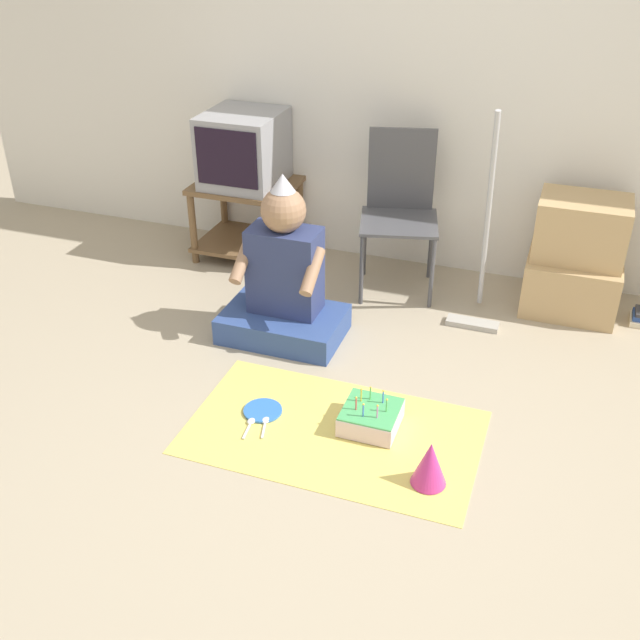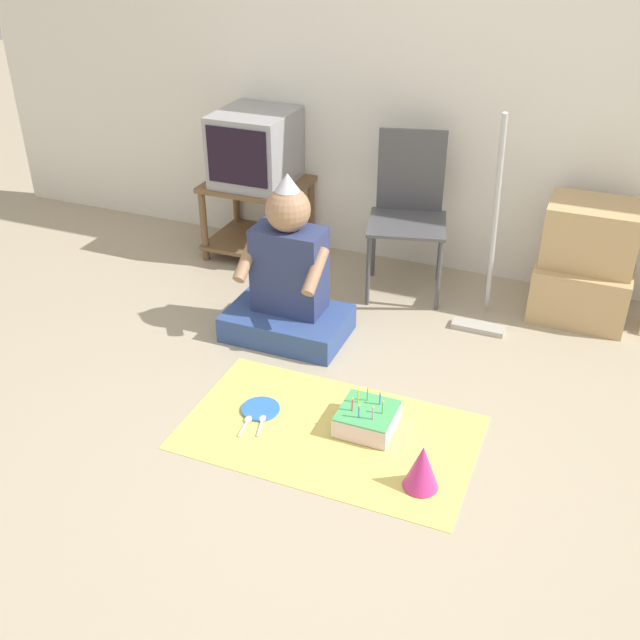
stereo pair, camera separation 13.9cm
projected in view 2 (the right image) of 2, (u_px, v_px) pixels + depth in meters
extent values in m
plane|color=tan|center=(325.00, 470.00, 3.08)|extent=(16.00, 16.00, 0.00)
cube|color=white|center=(466.00, 55.00, 4.06)|extent=(6.40, 0.06, 2.55)
cube|color=brown|center=(257.00, 184.00, 4.62)|extent=(0.61, 0.50, 0.03)
cube|color=brown|center=(259.00, 241.00, 4.82)|extent=(0.61, 0.50, 0.02)
cylinder|color=brown|center=(204.00, 224.00, 4.66)|extent=(0.04, 0.04, 0.48)
cylinder|color=brown|center=(283.00, 238.00, 4.48)|extent=(0.04, 0.04, 0.48)
cylinder|color=brown|center=(236.00, 200.00, 5.00)|extent=(0.04, 0.04, 0.48)
cylinder|color=brown|center=(311.00, 212.00, 4.82)|extent=(0.04, 0.04, 0.48)
cube|color=#99999E|center=(255.00, 148.00, 4.51)|extent=(0.44, 0.48, 0.43)
cube|color=black|center=(237.00, 157.00, 4.31)|extent=(0.38, 0.01, 0.33)
cube|color=#4C4C51|center=(407.00, 224.00, 4.19)|extent=(0.52, 0.50, 0.02)
cube|color=#4C4C51|center=(411.00, 171.00, 4.23)|extent=(0.37, 0.11, 0.48)
cylinder|color=#4C4C51|center=(368.00, 271.00, 4.17)|extent=(0.02, 0.02, 0.43)
cylinder|color=#4C4C51|center=(439.00, 275.00, 4.12)|extent=(0.02, 0.02, 0.43)
cylinder|color=#4C4C51|center=(374.00, 243.00, 4.48)|extent=(0.02, 0.02, 0.43)
cylinder|color=#4C4C51|center=(439.00, 247.00, 4.43)|extent=(0.02, 0.02, 0.43)
cube|color=tan|center=(581.00, 288.00, 4.13)|extent=(0.50, 0.47, 0.31)
cube|color=tan|center=(592.00, 234.00, 3.96)|extent=(0.47, 0.36, 0.34)
cube|color=#B2ADA3|center=(478.00, 327.00, 4.03)|extent=(0.28, 0.09, 0.03)
cylinder|color=#B7B7BC|center=(495.00, 219.00, 3.82)|extent=(0.03, 0.26, 1.15)
cube|color=#334C8C|center=(287.00, 323.00, 3.96)|extent=(0.63, 0.42, 0.14)
cube|color=navy|center=(289.00, 270.00, 3.84)|extent=(0.36, 0.21, 0.46)
sphere|color=#9E7556|center=(288.00, 210.00, 3.67)|extent=(0.23, 0.23, 0.23)
cone|color=silver|center=(287.00, 182.00, 3.60)|extent=(0.12, 0.12, 0.09)
cylinder|color=#9E7556|center=(247.00, 259.00, 3.78)|extent=(0.06, 0.24, 0.20)
cylinder|color=#9E7556|center=(315.00, 271.00, 3.66)|extent=(0.06, 0.24, 0.20)
cube|color=#EAD666|center=(329.00, 432.00, 3.29)|extent=(1.28, 0.75, 0.01)
cube|color=silver|center=(367.00, 419.00, 3.29)|extent=(0.25, 0.25, 0.09)
cube|color=#4CB266|center=(368.00, 411.00, 3.27)|extent=(0.24, 0.24, 0.01)
cylinder|color=#66C666|center=(383.00, 409.00, 3.23)|extent=(0.01, 0.01, 0.07)
sphere|color=#FFCC4C|center=(383.00, 401.00, 3.21)|extent=(0.01, 0.01, 0.01)
cylinder|color=#4C7FE5|center=(380.00, 400.00, 3.29)|extent=(0.01, 0.01, 0.07)
sphere|color=#FFCC4C|center=(380.00, 393.00, 3.27)|extent=(0.01, 0.01, 0.01)
cylinder|color=#66C666|center=(368.00, 396.00, 3.31)|extent=(0.01, 0.01, 0.07)
sphere|color=#FFCC4C|center=(368.00, 389.00, 3.29)|extent=(0.01, 0.01, 0.01)
cylinder|color=yellow|center=(358.00, 398.00, 3.30)|extent=(0.01, 0.01, 0.07)
sphere|color=#FFCC4C|center=(358.00, 390.00, 3.28)|extent=(0.01, 0.01, 0.01)
cylinder|color=#EA4C4C|center=(352.00, 406.00, 3.25)|extent=(0.01, 0.01, 0.07)
sphere|color=#FFCC4C|center=(352.00, 399.00, 3.23)|extent=(0.01, 0.01, 0.01)
cylinder|color=#4C7FE5|center=(359.00, 413.00, 3.21)|extent=(0.01, 0.01, 0.07)
sphere|color=#FFCC4C|center=(359.00, 406.00, 3.19)|extent=(0.01, 0.01, 0.01)
cylinder|color=#E58CCC|center=(373.00, 415.00, 3.20)|extent=(0.01, 0.01, 0.07)
sphere|color=#FFCC4C|center=(373.00, 407.00, 3.18)|extent=(0.01, 0.01, 0.01)
cone|color=#CC338C|center=(422.00, 467.00, 2.95)|extent=(0.15, 0.15, 0.20)
cylinder|color=blue|center=(261.00, 409.00, 3.42)|extent=(0.18, 0.18, 0.01)
ellipsoid|color=white|center=(263.00, 418.00, 3.36)|extent=(0.04, 0.05, 0.01)
cube|color=white|center=(260.00, 429.00, 3.30)|extent=(0.04, 0.10, 0.01)
ellipsoid|color=white|center=(248.00, 419.00, 3.36)|extent=(0.04, 0.05, 0.01)
cube|color=white|center=(243.00, 429.00, 3.30)|extent=(0.02, 0.10, 0.01)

